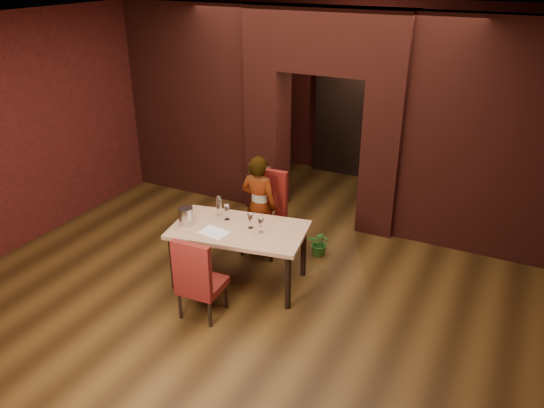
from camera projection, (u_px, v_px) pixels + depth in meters
The scene contains 23 objects.
floor at pixel (263, 275), 7.00m from camera, with size 8.00×8.00×0.00m, color #442C11.
ceiling at pixel (261, 20), 5.65m from camera, with size 7.00×8.00×0.04m, color silver.
wall_back at pixel (365, 92), 9.57m from camera, with size 7.00×0.04×3.20m, color maroon.
wall_left at pixel (51, 124), 7.75m from camera, with size 0.04×8.00×3.20m, color maroon.
pillar_left at pixel (268, 139), 8.52m from camera, with size 0.55×0.55×2.30m, color maroon.
pillar_right at pixel (383, 157), 7.75m from camera, with size 0.55×0.55×2.30m, color maroon.
lintel at pixel (328, 40), 7.46m from camera, with size 2.45×0.55×0.90m, color maroon.
wing_wall_left at pixel (193, 102), 8.91m from camera, with size 2.27×0.35×3.20m, color maroon.
wing_wall_right at pixel (491, 142), 6.99m from camera, with size 2.27×0.35×3.20m, color maroon.
vent_panel at pixel (260, 180), 8.54m from camera, with size 0.40×0.03×0.50m, color brown.
rear_door at pixel (341, 120), 9.91m from camera, with size 0.90×0.08×2.10m, color black.
rear_door_frame at pixel (341, 120), 9.88m from camera, with size 1.02×0.04×2.22m, color black.
dining_table at pixel (239, 255), 6.71m from camera, with size 1.65×0.93×0.77m, color tan.
chair_far at pixel (263, 214), 7.34m from camera, with size 0.53×0.53×1.16m, color maroon.
chair_near at pixel (202, 276), 6.04m from camera, with size 0.47×0.47×1.03m, color maroon.
person_seated at pixel (259, 206), 7.23m from camera, with size 0.53×0.35×1.45m, color silver.
wine_glass_a at pixel (227, 212), 6.71m from camera, with size 0.08×0.08×0.20m, color white, non-canonical shape.
wine_glass_b at pixel (251, 221), 6.51m from camera, with size 0.08×0.08×0.19m, color white, non-canonical shape.
wine_glass_c at pixel (261, 225), 6.40m from camera, with size 0.08×0.08×0.19m, color white, non-canonical shape.
tasting_sheet at pixel (214, 232), 6.43m from camera, with size 0.34×0.25×0.00m, color white.
wine_bucket at pixel (186, 216), 6.59m from camera, with size 0.18×0.18×0.22m, color #B6B5BC.
water_bottle at pixel (219, 206), 6.81m from camera, with size 0.07×0.07×0.28m, color white.
potted_plant at pixel (320, 243), 7.40m from camera, with size 0.33×0.29×0.37m, color #2D6E22.
Camera 1 is at (2.77, -5.27, 3.81)m, focal length 35.00 mm.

